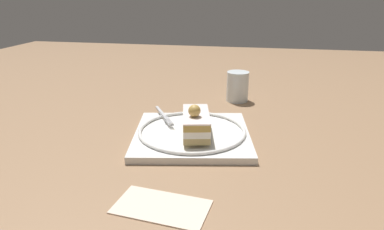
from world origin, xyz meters
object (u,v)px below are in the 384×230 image
object	(u,v)px
dessert_plate	(192,134)
drink_glass_near	(237,88)
folded_napkin	(162,206)
fork	(164,116)
cake_slice	(194,123)

from	to	relation	value
dessert_plate	drink_glass_near	world-z (taller)	drink_glass_near
folded_napkin	fork	bearing A→B (deg)	14.53
drink_glass_near	cake_slice	bearing A→B (deg)	167.38
dessert_plate	drink_glass_near	distance (m)	0.28
cake_slice	fork	xyz separation A→B (m)	(0.08, 0.08, -0.02)
dessert_plate	fork	size ratio (longest dim) A/B	2.46
fork	folded_napkin	bearing A→B (deg)	-165.47
drink_glass_near	fork	bearing A→B (deg)	145.73
dessert_plate	cake_slice	size ratio (longest dim) A/B	2.17
dessert_plate	drink_glass_near	size ratio (longest dim) A/B	3.33
dessert_plate	cake_slice	world-z (taller)	cake_slice
dessert_plate	folded_napkin	bearing A→B (deg)	-179.23
drink_glass_near	dessert_plate	bearing A→B (deg)	164.98
cake_slice	drink_glass_near	xyz separation A→B (m)	(0.29, -0.07, -0.01)
fork	cake_slice	bearing A→B (deg)	-133.63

